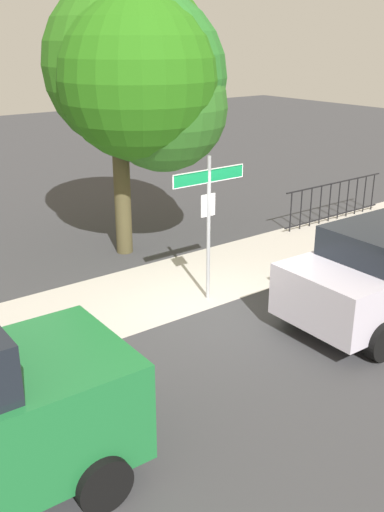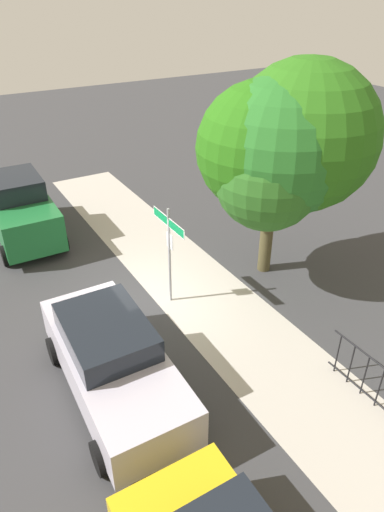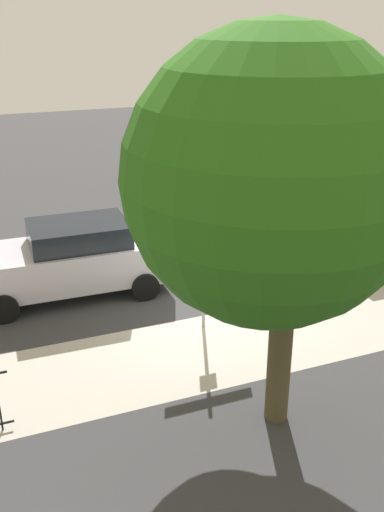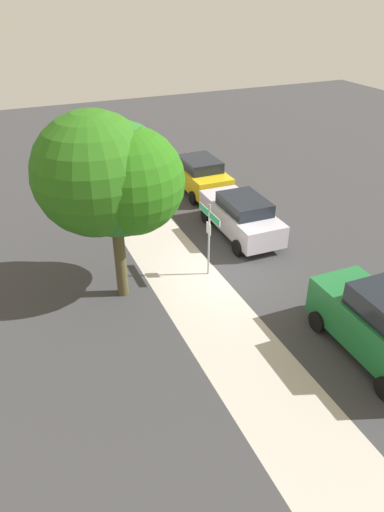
{
  "view_description": "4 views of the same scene",
  "coord_description": "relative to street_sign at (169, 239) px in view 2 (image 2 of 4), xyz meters",
  "views": [
    {
      "loc": [
        -6.21,
        -7.56,
        4.75
      ],
      "look_at": [
        -0.5,
        -0.02,
        1.16
      ],
      "focal_mm": 40.62,
      "sensor_mm": 36.0,
      "label": 1
    },
    {
      "loc": [
        9.19,
        -4.24,
        7.52
      ],
      "look_at": [
        0.52,
        0.89,
        1.44
      ],
      "focal_mm": 31.81,
      "sensor_mm": 36.0,
      "label": 2
    },
    {
      "loc": [
        4.37,
        10.31,
        6.11
      ],
      "look_at": [
        0.29,
        -0.02,
        1.45
      ],
      "focal_mm": 40.72,
      "sensor_mm": 36.0,
      "label": 3
    },
    {
      "loc": [
        -12.46,
        6.54,
        9.15
      ],
      "look_at": [
        0.0,
        1.13,
        1.04
      ],
      "focal_mm": 32.08,
      "sensor_mm": 36.0,
      "label": 4
    }
  ],
  "objects": [
    {
      "name": "shade_tree",
      "position": [
        0.5,
        3.03,
        2.01
      ],
      "size": [
        4.0,
        4.6,
        6.1
      ],
      "color": "#494127",
      "rests_on": "ground_plane"
    },
    {
      "name": "street_sign",
      "position": [
        0.0,
        0.0,
        0.0
      ],
      "size": [
        1.6,
        0.07,
        2.77
      ],
      "color": "#9EA0A5",
      "rests_on": "ground_plane"
    },
    {
      "name": "car_silver",
      "position": [
        2.26,
        -2.56,
        -1.05
      ],
      "size": [
        4.63,
        2.08,
        1.73
      ],
      "rotation": [
        0.0,
        0.0,
        -0.02
      ],
      "color": "silver",
      "rests_on": "ground_plane"
    },
    {
      "name": "ground_plane",
      "position": [
        -0.2,
        -0.4,
        -1.94
      ],
      "size": [
        60.0,
        60.0,
        0.0
      ],
      "primitive_type": "plane",
      "color": "#38383A"
    },
    {
      "name": "car_green",
      "position": [
        -5.7,
        -2.57,
        -0.87
      ],
      "size": [
        4.31,
        2.09,
        2.15
      ],
      "rotation": [
        0.0,
        0.0,
        -0.02
      ],
      "color": "#1E6B33",
      "rests_on": "ground_plane"
    },
    {
      "name": "sidewalk_strip",
      "position": [
        1.8,
        0.9,
        -1.94
      ],
      "size": [
        24.0,
        2.6,
        0.0
      ],
      "primitive_type": "cube",
      "color": "#B4ACA2",
      "rests_on": "ground_plane"
    }
  ]
}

